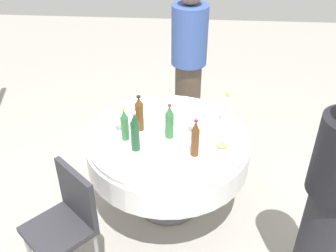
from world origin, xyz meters
name	(u,v)px	position (x,y,z in m)	size (l,w,h in m)	color
ground_plane	(168,202)	(0.00, 0.00, 0.00)	(10.00, 10.00, 0.00)	gray
dining_table	(168,150)	(0.00, 0.00, 0.59)	(1.30, 1.30, 0.74)	white
bottle_brown_rear	(139,114)	(-0.23, 0.06, 0.88)	(0.07, 0.07, 0.31)	#593314
bottle_clear_outer	(226,109)	(0.46, 0.22, 0.87)	(0.07, 0.07, 0.27)	silver
bottle_green_mid	(170,122)	(0.01, -0.03, 0.87)	(0.07, 0.07, 0.29)	#2D6B38
bottle_brown_south	(195,139)	(0.21, -0.24, 0.88)	(0.06, 0.06, 0.30)	#593314
bottle_green_left	(125,125)	(-0.32, -0.08, 0.87)	(0.06, 0.06, 0.27)	#2D6B38
bottle_dark_green_west	(135,132)	(-0.22, -0.21, 0.89)	(0.07, 0.07, 0.33)	#194728
wine_glass_south	(193,121)	(0.19, 0.06, 0.84)	(0.07, 0.07, 0.14)	white
wine_glass_left	(119,120)	(-0.39, 0.03, 0.84)	(0.07, 0.07, 0.14)	white
plate_right	(165,121)	(-0.04, 0.18, 0.75)	(0.21, 0.21, 0.02)	white
plate_north	(222,147)	(0.42, -0.15, 0.75)	(0.20, 0.20, 0.04)	white
fork_outer	(140,111)	(-0.27, 0.33, 0.74)	(0.18, 0.02, 0.01)	silver
person_rear	(332,195)	(1.05, -0.70, 0.84)	(0.34, 0.34, 1.61)	#26262B
person_outer	(189,65)	(0.13, 0.97, 0.89)	(0.34, 0.34, 1.70)	#4C3F33
chair_west	(67,217)	(-0.64, -0.71, 0.52)	(0.56, 0.56, 0.87)	#2D2D33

